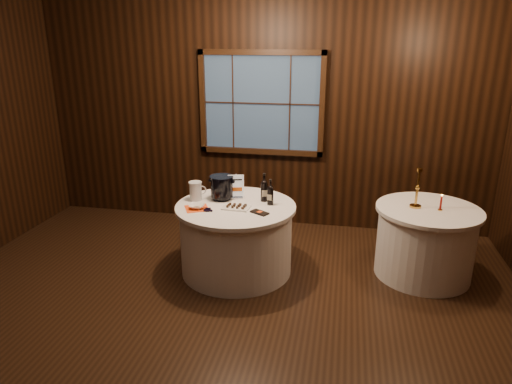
% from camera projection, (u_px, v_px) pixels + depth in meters
% --- Properties ---
extents(ground, '(6.00, 6.00, 0.00)m').
position_uv_depth(ground, '(211.00, 322.00, 4.15)').
color(ground, black).
rests_on(ground, ground).
extents(back_wall, '(6.00, 0.10, 3.00)m').
position_uv_depth(back_wall, '(261.00, 111.00, 5.96)').
color(back_wall, black).
rests_on(back_wall, ground).
extents(main_table, '(1.28, 1.28, 0.77)m').
position_uv_depth(main_table, '(236.00, 238.00, 4.95)').
color(main_table, white).
rests_on(main_table, ground).
extents(side_table, '(1.08, 1.08, 0.77)m').
position_uv_depth(side_table, '(425.00, 242.00, 4.87)').
color(side_table, white).
rests_on(side_table, ground).
extents(sign_stand, '(0.17, 0.12, 0.28)m').
position_uv_depth(sign_stand, '(236.00, 190.00, 5.01)').
color(sign_stand, '#B1B1B8').
rests_on(sign_stand, main_table).
extents(port_bottle_left, '(0.07, 0.08, 0.31)m').
position_uv_depth(port_bottle_left, '(264.00, 189.00, 4.91)').
color(port_bottle_left, black).
rests_on(port_bottle_left, main_table).
extents(port_bottle_right, '(0.07, 0.07, 0.28)m').
position_uv_depth(port_bottle_right, '(270.00, 194.00, 4.81)').
color(port_bottle_right, black).
rests_on(port_bottle_right, main_table).
extents(ice_bucket, '(0.26, 0.26, 0.26)m').
position_uv_depth(ice_bucket, '(222.00, 187.00, 4.97)').
color(ice_bucket, black).
rests_on(ice_bucket, main_table).
extents(chocolate_plate, '(0.29, 0.20, 0.04)m').
position_uv_depth(chocolate_plate, '(236.00, 207.00, 4.74)').
color(chocolate_plate, white).
rests_on(chocolate_plate, main_table).
extents(chocolate_box, '(0.21, 0.18, 0.02)m').
position_uv_depth(chocolate_box, '(260.00, 213.00, 4.60)').
color(chocolate_box, black).
rests_on(chocolate_box, main_table).
extents(grape_bunch, '(0.15, 0.07, 0.04)m').
position_uv_depth(grape_bunch, '(208.00, 209.00, 4.66)').
color(grape_bunch, black).
rests_on(grape_bunch, main_table).
extents(glass_pitcher, '(0.19, 0.14, 0.21)m').
position_uv_depth(glass_pitcher, '(196.00, 191.00, 4.96)').
color(glass_pitcher, silver).
rests_on(glass_pitcher, main_table).
extents(orange_napkin, '(0.31, 0.31, 0.00)m').
position_uv_depth(orange_napkin, '(197.00, 208.00, 4.74)').
color(orange_napkin, '#FF4E15').
rests_on(orange_napkin, main_table).
extents(cracker_bowl, '(0.17, 0.17, 0.04)m').
position_uv_depth(cracker_bowl, '(197.00, 206.00, 4.73)').
color(cracker_bowl, white).
rests_on(cracker_bowl, orange_napkin).
extents(brass_candlestick, '(0.12, 0.12, 0.42)m').
position_uv_depth(brass_candlestick, '(417.00, 193.00, 4.73)').
color(brass_candlestick, '#BC8D3B').
rests_on(brass_candlestick, side_table).
extents(red_candle, '(0.05, 0.05, 0.18)m').
position_uv_depth(red_candle, '(441.00, 204.00, 4.66)').
color(red_candle, '#BC8D3B').
rests_on(red_candle, side_table).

